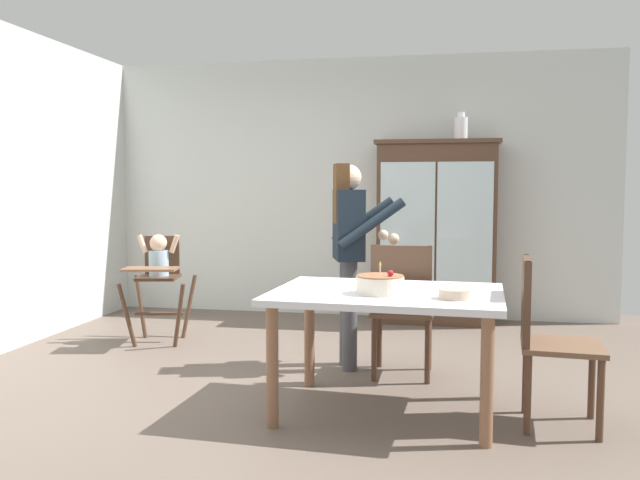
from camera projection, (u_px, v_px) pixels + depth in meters
name	position (u px, v px, depth m)	size (l,w,h in m)	color
ground_plane	(303.00, 387.00, 4.50)	(6.24, 6.24, 0.00)	#66564C
wall_back	(355.00, 188.00, 6.97)	(5.32, 0.06, 2.70)	silver
china_cabinet	(436.00, 232.00, 6.59)	(1.21, 0.48, 1.82)	#4C3323
ceramic_vase	(461.00, 128.00, 6.47)	(0.13, 0.13, 0.27)	white
high_chair_with_toddler	(158.00, 268.00, 5.76)	(0.67, 0.76, 0.95)	#4C3323
adult_person	(350.00, 240.00, 4.91)	(0.60, 0.59, 1.53)	#47474C
dining_table	(387.00, 307.00, 3.95)	(1.41, 1.07, 0.74)	silver
birthday_cake	(380.00, 284.00, 3.84)	(0.28, 0.28, 0.19)	beige
serving_bowl	(455.00, 294.00, 3.66)	(0.18, 0.18, 0.06)	#C6AD93
dining_chair_far_side	(402.00, 301.00, 4.64)	(0.44, 0.44, 0.96)	#4C3323
dining_chair_right_end	(543.00, 329.00, 3.74)	(0.48, 0.48, 0.96)	#4C3323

